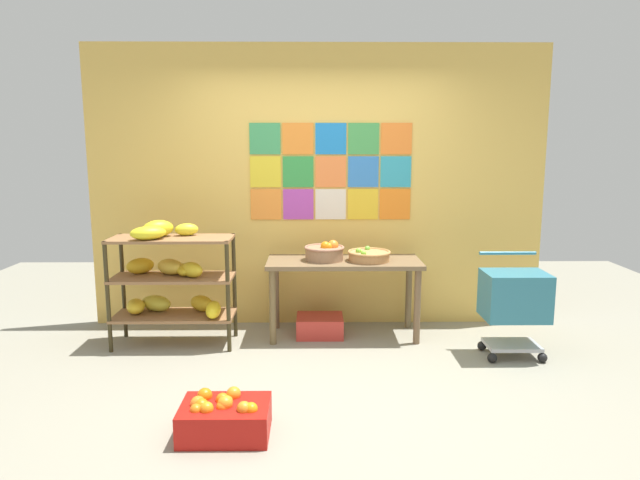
% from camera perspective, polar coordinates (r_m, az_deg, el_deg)
% --- Properties ---
extents(ground, '(9.04, 9.04, 0.00)m').
position_cam_1_polar(ground, '(4.32, -0.12, -14.56)').
color(ground, gray).
extents(back_wall_with_art, '(4.42, 0.07, 2.72)m').
position_cam_1_polar(back_wall_with_art, '(5.51, -0.25, 5.36)').
color(back_wall_with_art, '#E8BA55').
rests_on(back_wall_with_art, ground).
extents(banana_shelf_unit, '(1.06, 0.50, 1.12)m').
position_cam_1_polar(banana_shelf_unit, '(5.17, -14.88, -3.46)').
color(banana_shelf_unit, '#352D17').
rests_on(banana_shelf_unit, ground).
extents(display_table, '(1.41, 0.58, 0.72)m').
position_cam_1_polar(display_table, '(5.21, 2.43, -3.16)').
color(display_table, brown).
rests_on(display_table, ground).
extents(fruit_basket_back_left, '(0.37, 0.37, 0.19)m').
position_cam_1_polar(fruit_basket_back_left, '(5.16, 0.50, -1.22)').
color(fruit_basket_back_left, '#966F4F').
rests_on(fruit_basket_back_left, display_table).
extents(fruit_basket_right, '(0.39, 0.39, 0.12)m').
position_cam_1_polar(fruit_basket_right, '(5.15, 4.98, -1.55)').
color(fruit_basket_right, '#B27E4B').
rests_on(fruit_basket_right, display_table).
extents(produce_crate_under_table, '(0.43, 0.35, 0.19)m').
position_cam_1_polar(produce_crate_under_table, '(5.34, -0.02, -8.69)').
color(produce_crate_under_table, red).
rests_on(produce_crate_under_table, ground).
extents(orange_crate_foreground, '(0.55, 0.39, 0.26)m').
position_cam_1_polar(orange_crate_foreground, '(3.68, -9.68, -17.26)').
color(orange_crate_foreground, '#B71711').
rests_on(orange_crate_foreground, ground).
extents(shopping_cart, '(0.52, 0.43, 0.86)m').
position_cam_1_polar(shopping_cart, '(4.99, 19.09, -5.66)').
color(shopping_cart, black).
rests_on(shopping_cart, ground).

